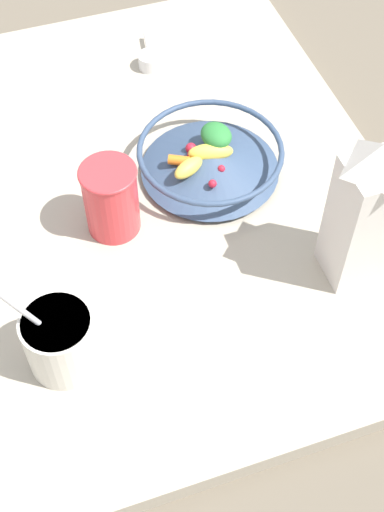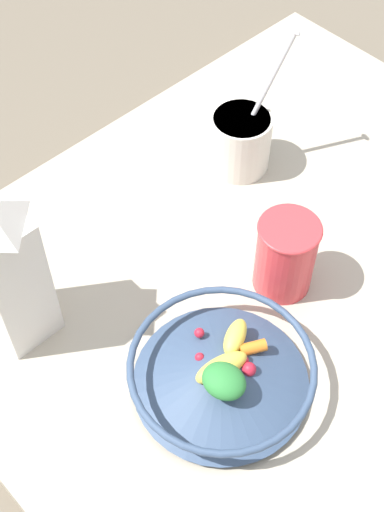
{
  "view_description": "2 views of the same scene",
  "coord_description": "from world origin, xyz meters",
  "px_view_note": "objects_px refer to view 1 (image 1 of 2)",
  "views": [
    {
      "loc": [
        -0.79,
        0.09,
        0.95
      ],
      "look_at": [
        -0.19,
        -0.12,
        0.08
      ],
      "focal_mm": 50.0,
      "sensor_mm": 36.0,
      "label": 1
    },
    {
      "loc": [
        0.3,
        -0.55,
        0.91
      ],
      "look_at": [
        -0.14,
        -0.13,
        0.12
      ],
      "focal_mm": 50.0,
      "sensor_mm": 36.0,
      "label": 2
    }
  ],
  "objects_px": {
    "yogurt_tub": "(60,339)",
    "drinking_cup": "(111,198)",
    "fruit_bowl": "(210,159)",
    "milk_carton": "(365,212)"
  },
  "relations": [
    {
      "from": "yogurt_tub",
      "to": "drinking_cup",
      "type": "relative_size",
      "value": 1.88
    },
    {
      "from": "milk_carton",
      "to": "yogurt_tub",
      "type": "bearing_deg",
      "value": 92.05
    },
    {
      "from": "fruit_bowl",
      "to": "milk_carton",
      "type": "height_order",
      "value": "milk_carton"
    },
    {
      "from": "yogurt_tub",
      "to": "fruit_bowl",
      "type": "bearing_deg",
      "value": -49.15
    },
    {
      "from": "fruit_bowl",
      "to": "drinking_cup",
      "type": "xyz_separation_m",
      "value": [
        -0.06,
        0.19,
        0.03
      ]
    },
    {
      "from": "drinking_cup",
      "to": "fruit_bowl",
      "type": "bearing_deg",
      "value": -72.75
    },
    {
      "from": "fruit_bowl",
      "to": "milk_carton",
      "type": "bearing_deg",
      "value": -151.95
    },
    {
      "from": "fruit_bowl",
      "to": "yogurt_tub",
      "type": "xyz_separation_m",
      "value": [
        -0.27,
        0.32,
        0.02
      ]
    },
    {
      "from": "milk_carton",
      "to": "yogurt_tub",
      "type": "distance_m",
      "value": 0.46
    },
    {
      "from": "milk_carton",
      "to": "fruit_bowl",
      "type": "bearing_deg",
      "value": 28.05
    }
  ]
}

